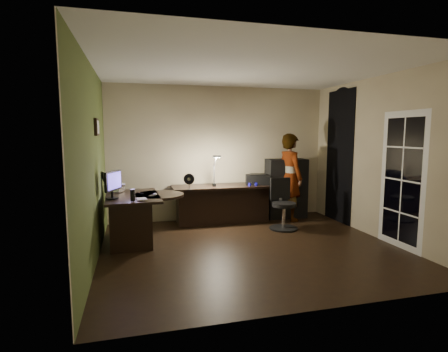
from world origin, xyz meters
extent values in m
cube|color=black|center=(0.00, 0.00, -0.01)|extent=(4.50, 4.00, 0.01)
cube|color=silver|center=(0.00, 0.00, 2.71)|extent=(4.50, 4.00, 0.01)
cube|color=tan|center=(0.00, 2.00, 1.35)|extent=(4.50, 0.01, 2.70)
cube|color=tan|center=(0.00, -2.00, 1.35)|extent=(4.50, 0.01, 2.70)
cube|color=tan|center=(-2.25, 0.00, 1.35)|extent=(0.01, 4.00, 2.70)
cube|color=tan|center=(2.25, 0.00, 1.35)|extent=(0.01, 4.00, 2.70)
cube|color=#475826|center=(-2.24, 0.00, 1.35)|extent=(0.00, 4.00, 2.70)
cube|color=black|center=(2.24, 1.15, 1.30)|extent=(0.01, 0.90, 2.60)
cube|color=white|center=(2.24, -0.55, 1.05)|extent=(0.02, 0.92, 2.10)
cube|color=black|center=(-2.22, 0.45, 1.85)|extent=(0.04, 0.30, 0.25)
cube|color=black|center=(-1.75, 0.76, 0.39)|extent=(0.88, 1.37, 0.77)
cube|color=black|center=(-0.02, 1.60, 0.37)|extent=(1.99, 0.71, 0.74)
cube|color=black|center=(1.36, 1.70, 0.61)|extent=(0.84, 0.45, 1.23)
cube|color=silver|center=(-2.04, 1.14, 0.84)|extent=(0.34, 0.31, 0.11)
cube|color=silver|center=(-2.04, 1.14, 1.01)|extent=(0.40, 0.39, 0.22)
cube|color=black|center=(-2.04, 0.46, 0.93)|extent=(0.27, 0.45, 0.30)
ellipsoid|color=silver|center=(-1.40, 0.62, 0.80)|extent=(0.07, 0.09, 0.03)
cube|color=black|center=(-1.45, 0.56, 0.79)|extent=(0.12, 0.16, 0.01)
cube|color=black|center=(-1.61, 0.78, 0.79)|extent=(0.09, 0.10, 0.01)
cylinder|color=black|center=(-1.74, 0.18, 0.87)|extent=(0.07, 0.07, 0.17)
cube|color=silver|center=(-1.61, 0.30, 0.79)|extent=(0.16, 0.21, 0.01)
cube|color=black|center=(-0.75, 1.23, 0.89)|extent=(0.22, 0.16, 0.30)
cube|color=#100C95|center=(0.51, 1.37, 0.78)|extent=(0.18, 0.11, 0.08)
cube|color=black|center=(0.69, 1.59, 0.85)|extent=(0.55, 0.47, 0.21)
cube|color=black|center=(-0.22, 1.51, 1.07)|extent=(0.20, 0.31, 0.65)
cube|color=black|center=(0.94, 0.86, 0.47)|extent=(0.55, 0.55, 0.93)
imported|color=#D8A88C|center=(1.34, 1.46, 0.88)|extent=(0.54, 0.70, 1.76)
camera|label=1|loc=(-1.71, -4.96, 1.76)|focal=28.00mm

